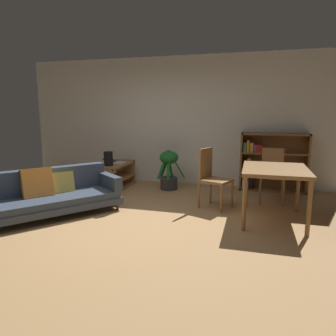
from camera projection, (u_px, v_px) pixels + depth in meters
ground_plane at (128, 223)px, 4.34m from camera, size 8.16×8.16×0.00m
back_wall_panel at (175, 121)px, 6.66m from camera, size 6.80×0.10×2.70m
fabric_couch at (52, 194)px, 4.69m from camera, size 1.81×1.99×0.73m
media_console at (115, 177)px, 6.25m from camera, size 0.44×1.13×0.52m
open_laptop at (115, 162)px, 6.32m from camera, size 0.43×0.31×0.10m
desk_speaker at (108, 159)px, 5.99m from camera, size 0.17×0.17×0.27m
potted_floor_plant at (169, 169)px, 6.19m from camera, size 0.55×0.47×0.81m
dining_table at (275, 174)px, 4.34m from camera, size 0.88×1.14×0.78m
dining_chair_near at (272, 172)px, 5.30m from camera, size 0.41×0.42×0.93m
dining_chair_far at (212, 175)px, 5.00m from camera, size 0.56×0.54×0.97m
bookshelf at (269, 162)px, 6.10m from camera, size 1.27×0.33×1.14m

